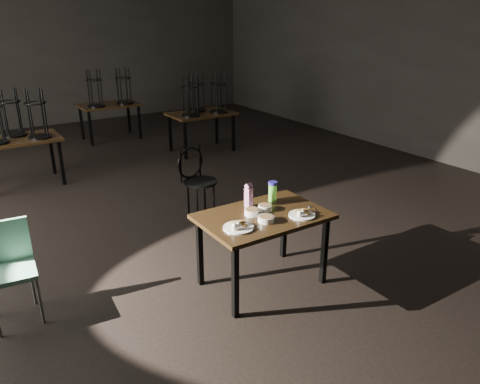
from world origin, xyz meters
TOP-DOWN VIEW (x-y plane):
  - room at (-0.06, 0.01)m, footprint 12.00×12.04m
  - main_table at (-0.07, -2.51)m, footprint 1.20×0.80m
  - plate_left at (-0.44, -2.64)m, footprint 0.27×0.27m
  - plate_right at (0.21, -2.74)m, footprint 0.25×0.25m
  - bowl_near at (-0.17, -2.46)m, footprint 0.14×0.14m
  - bowl_far at (0.00, -2.44)m, footprint 0.13×0.13m
  - bowl_big at (-0.15, -2.66)m, footprint 0.15×0.15m
  - juice_carton at (-0.08, -2.28)m, footprint 0.07×0.07m
  - water_bottle at (0.21, -2.28)m, footprint 0.10×0.10m
  - spoon at (0.42, -2.63)m, footprint 0.05×0.18m
  - bentwood_chair at (0.19, -0.68)m, footprint 0.47×0.46m
  - school_chair at (-2.21, -1.75)m, footprint 0.44×0.44m
  - bg_table_left at (-1.53, 1.84)m, footprint 1.20×0.80m
  - bg_table_right at (1.74, 2.01)m, footprint 1.20×0.80m
  - bg_table_far at (0.57, 3.85)m, footprint 1.20×0.80m

SIDE VIEW (x-z plane):
  - school_chair at x=-2.21m, z-range 0.09..0.97m
  - bentwood_chair at x=0.19m, z-range 0.09..1.01m
  - main_table at x=-0.07m, z-range 0.30..1.05m
  - bg_table_far at x=0.57m, z-range 0.01..1.49m
  - spoon at x=0.42m, z-range 0.75..0.76m
  - plate_right at x=0.21m, z-range 0.73..0.81m
  - plate_left at x=-0.44m, z-range 0.73..0.82m
  - bg_table_left at x=-1.53m, z-range 0.04..1.52m
  - bg_table_right at x=1.74m, z-range 0.04..1.52m
  - bowl_big at x=-0.15m, z-range 0.75..0.80m
  - bowl_far at x=0.00m, z-range 0.75..0.81m
  - bowl_near at x=-0.17m, z-range 0.75..0.81m
  - water_bottle at x=0.21m, z-range 0.75..0.96m
  - juice_carton at x=-0.08m, z-range 0.74..0.99m
  - room at x=-0.06m, z-range 0.72..3.94m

